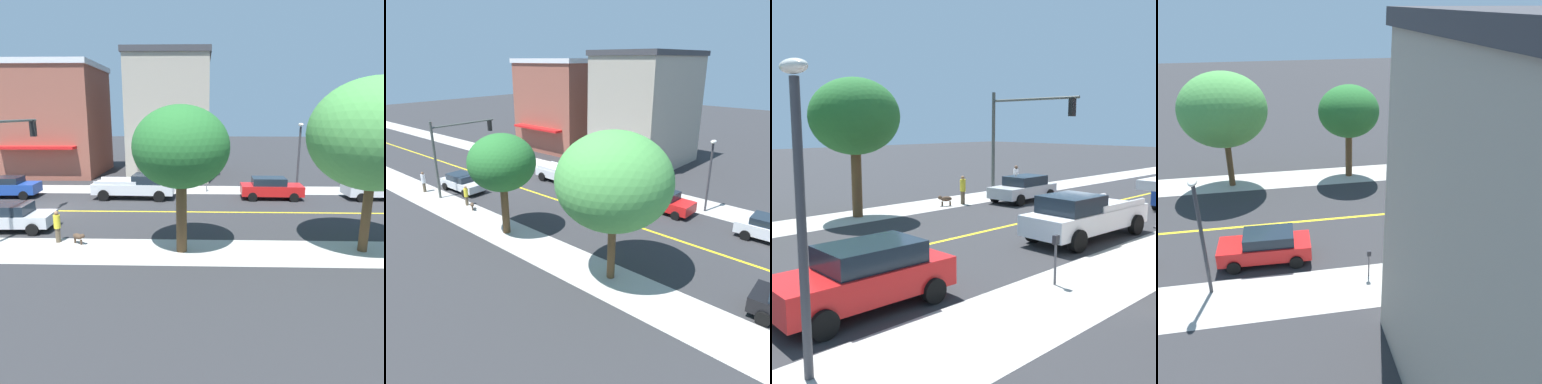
% 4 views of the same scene
% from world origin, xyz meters
% --- Properties ---
extents(ground_plane, '(140.00, 140.00, 0.00)m').
position_xyz_m(ground_plane, '(0.00, 0.00, 0.00)').
color(ground_plane, '#2D2D30').
extents(sidewalk_left, '(3.02, 126.00, 0.01)m').
position_xyz_m(sidewalk_left, '(-6.42, 0.00, 0.00)').
color(sidewalk_left, '#ADA8A0').
rests_on(sidewalk_left, ground).
extents(sidewalk_right, '(3.02, 126.00, 0.01)m').
position_xyz_m(sidewalk_right, '(6.42, 0.00, 0.00)').
color(sidewalk_right, '#ADA8A0').
rests_on(sidewalk_right, ground).
extents(road_centerline_stripe, '(0.20, 126.00, 0.00)m').
position_xyz_m(road_centerline_stripe, '(0.00, 0.00, 0.00)').
color(road_centerline_stripe, yellow).
rests_on(road_centerline_stripe, ground).
extents(pale_office_building, '(9.50, 9.58, 10.75)m').
position_xyz_m(pale_office_building, '(-14.06, -4.78, 5.39)').
color(pale_office_building, '#935142').
rests_on(pale_office_building, ground).
extents(tan_rowhouse, '(11.86, 7.58, 11.48)m').
position_xyz_m(tan_rowhouse, '(-14.06, 6.99, 5.75)').
color(tan_rowhouse, '#A39989').
rests_on(tan_rowhouse, ground).
extents(street_tree_left_near, '(4.18, 4.18, 6.50)m').
position_xyz_m(street_tree_left_near, '(6.33, 9.13, 4.69)').
color(street_tree_left_near, brown).
rests_on(street_tree_left_near, ground).
extents(street_tree_right_corner, '(5.64, 5.64, 7.65)m').
position_xyz_m(street_tree_right_corner, '(6.09, 17.36, 5.24)').
color(street_tree_right_corner, brown).
rests_on(street_tree_right_corner, ground).
extents(fire_hydrant, '(0.44, 0.24, 0.85)m').
position_xyz_m(fire_hydrant, '(-5.45, 2.98, 0.42)').
color(fire_hydrant, silver).
rests_on(fire_hydrant, ground).
extents(parking_meter, '(0.12, 0.18, 1.39)m').
position_xyz_m(parking_meter, '(-5.79, 10.42, 0.92)').
color(parking_meter, '#4C4C51').
rests_on(parking_meter, ground).
extents(traffic_light_mast, '(5.87, 0.32, 6.21)m').
position_xyz_m(traffic_light_mast, '(4.08, 0.02, 4.20)').
color(traffic_light_mast, '#474C47').
rests_on(traffic_light_mast, ground).
extents(street_lamp, '(0.70, 0.36, 5.38)m').
position_xyz_m(street_lamp, '(-5.62, 17.46, 3.41)').
color(street_lamp, '#38383D').
rests_on(street_lamp, ground).
extents(red_sedan_left_curb, '(2.02, 4.43, 1.57)m').
position_xyz_m(red_sedan_left_curb, '(-3.61, 15.03, 0.82)').
color(red_sedan_left_curb, red).
rests_on(red_sedan_left_curb, ground).
extents(blue_sedan_left_curb, '(2.09, 4.31, 1.52)m').
position_xyz_m(blue_sedan_left_curb, '(-3.57, -4.28, 0.80)').
color(blue_sedan_left_curb, '#1E429E').
rests_on(blue_sedan_left_curb, ground).
extents(silver_sedan_right_curb, '(2.09, 4.32, 1.45)m').
position_xyz_m(silver_sedan_right_curb, '(3.71, -0.10, 0.76)').
color(silver_sedan_right_curb, '#B7BABF').
rests_on(silver_sedan_right_curb, ground).
extents(white_pickup_truck, '(2.38, 5.93, 1.78)m').
position_xyz_m(white_pickup_truck, '(-3.52, 5.28, 0.90)').
color(white_pickup_truck, silver).
rests_on(white_pickup_truck, ground).
extents(pedestrian_yellow_shirt, '(0.31, 0.31, 1.58)m').
position_xyz_m(pedestrian_yellow_shirt, '(5.41, 3.07, 0.83)').
color(pedestrian_yellow_shirt, brown).
rests_on(pedestrian_yellow_shirt, ground).
extents(pedestrian_white_shirt, '(0.34, 0.34, 1.78)m').
position_xyz_m(pedestrian_white_shirt, '(6.07, -2.30, 0.94)').
color(pedestrian_white_shirt, brown).
rests_on(pedestrian_white_shirt, ground).
extents(small_dog, '(0.56, 0.74, 0.57)m').
position_xyz_m(small_dog, '(5.64, 4.16, 0.38)').
color(small_dog, '#4C3828').
rests_on(small_dog, ground).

